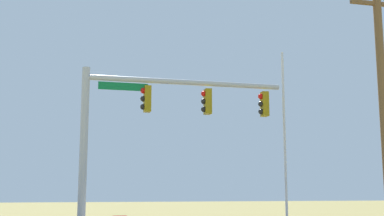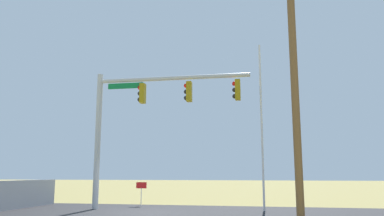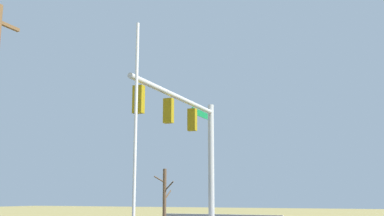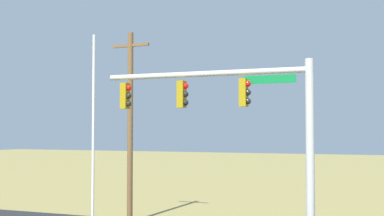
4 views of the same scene
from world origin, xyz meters
name	(u,v)px [view 4 (image 4 of 4)]	position (x,y,z in m)	size (l,w,h in m)	color
signal_mast	(242,116)	(0.36, -1.01, 4.71)	(7.57, 0.43, 6.56)	#B2B5BA
flagpole	(93,139)	(-5.23, -1.61, 3.90)	(0.10, 0.10, 7.79)	silver
utility_pole	(130,123)	(-6.44, 3.25, 4.56)	(1.90, 0.26, 8.79)	brown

